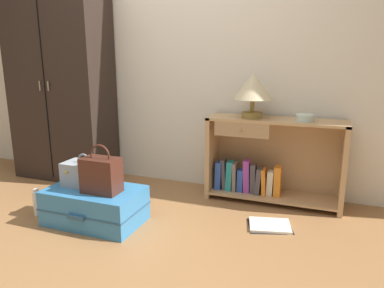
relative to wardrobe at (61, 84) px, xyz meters
name	(u,v)px	position (x,y,z in m)	size (l,w,h in m)	color
ground_plane	(94,252)	(1.17, -1.20, -0.96)	(9.00, 9.00, 0.00)	olive
back_wall	(181,49)	(1.17, 0.30, 0.34)	(6.40, 0.10, 2.60)	silver
wardrobe	(61,84)	(0.00, 0.00, 0.00)	(1.00, 0.47, 1.92)	black
bookshelf	(268,162)	(2.07, 0.07, -0.61)	(1.14, 0.34, 0.73)	tan
table_lamp	(253,88)	(1.92, 0.03, 0.02)	(0.32, 0.32, 0.37)	olive
bowl	(305,118)	(2.35, 0.02, -0.20)	(0.14, 0.14, 0.06)	silver
suitcase_large	(95,205)	(0.93, -0.83, -0.82)	(0.71, 0.45, 0.27)	teal
train_case	(85,174)	(0.83, -0.79, -0.60)	(0.31, 0.20, 0.25)	#8E99A3
handbag	(101,175)	(1.03, -0.86, -0.56)	(0.27, 0.16, 0.36)	#472319
bottle	(37,203)	(0.43, -0.89, -0.86)	(0.06, 0.06, 0.22)	white
open_book_on_floor	(270,226)	(2.18, -0.44, -0.95)	(0.37, 0.33, 0.02)	white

